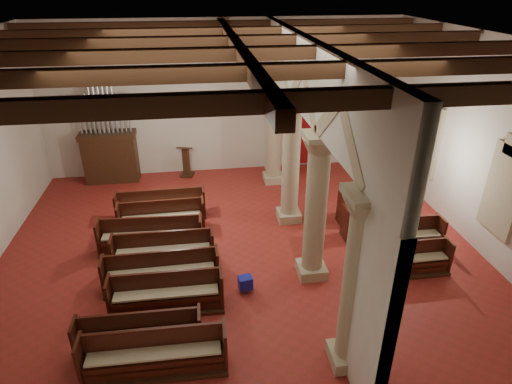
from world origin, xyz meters
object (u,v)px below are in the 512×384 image
(pipe_organ, at_px, (109,148))
(nave_pew_0, at_px, (155,359))
(aisle_pew_0, at_px, (414,263))
(processional_banner, at_px, (372,153))
(lectern, at_px, (186,163))

(pipe_organ, distance_m, nave_pew_0, 10.02)
(aisle_pew_0, bearing_deg, processional_banner, 78.12)
(processional_banner, distance_m, aisle_pew_0, 6.78)
(aisle_pew_0, bearing_deg, nave_pew_0, -161.17)
(nave_pew_0, distance_m, aisle_pew_0, 7.21)
(processional_banner, bearing_deg, nave_pew_0, -152.36)
(aisle_pew_0, bearing_deg, pipe_organ, 140.76)
(processional_banner, height_order, aisle_pew_0, processional_banner)
(pipe_organ, xyz_separation_m, aisle_pew_0, (9.11, -7.31, -1.05))
(pipe_organ, height_order, processional_banner, pipe_organ)
(lectern, height_order, aisle_pew_0, lectern)
(lectern, height_order, nave_pew_0, lectern)
(aisle_pew_0, bearing_deg, lectern, 129.92)
(pipe_organ, relative_size, nave_pew_0, 1.49)
(processional_banner, bearing_deg, pipe_organ, 155.98)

